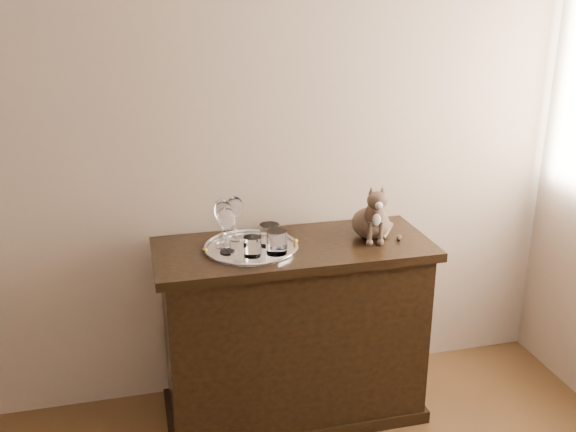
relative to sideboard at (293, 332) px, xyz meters
name	(u,v)px	position (x,y,z in m)	size (l,w,h in m)	color
wall_back	(140,123)	(-0.60, 0.31, 0.93)	(4.00, 0.10, 2.70)	tan
sideboard	(293,332)	(0.00, 0.00, 0.00)	(1.20, 0.50, 0.85)	black
tray	(251,249)	(-0.19, -0.01, 0.43)	(0.40, 0.40, 0.01)	silver
wine_glass_a	(223,222)	(-0.30, 0.05, 0.54)	(0.08, 0.08, 0.21)	white
wine_glass_b	(235,218)	(-0.23, 0.11, 0.53)	(0.07, 0.07, 0.20)	silver
wine_glass_c	(227,230)	(-0.29, -0.03, 0.53)	(0.07, 0.07, 0.20)	white
tumbler_a	(277,242)	(-0.10, -0.09, 0.48)	(0.09, 0.09, 0.10)	silver
tumbler_b	(252,246)	(-0.20, -0.09, 0.47)	(0.07, 0.07, 0.08)	silver
tumbler_c	(270,235)	(-0.11, 0.00, 0.48)	(0.08, 0.08, 0.10)	silver
cat	(371,209)	(0.36, 0.01, 0.55)	(0.26, 0.24, 0.26)	brown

